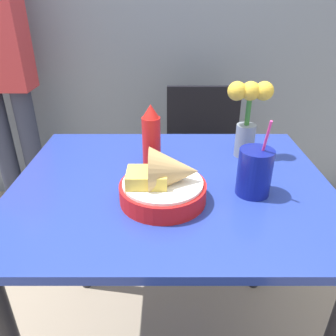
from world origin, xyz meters
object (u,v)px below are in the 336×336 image
at_px(drink_cup, 255,174).
at_px(flower_vase, 249,112).
at_px(ketchup_bottle, 152,136).
at_px(chair_far_window, 204,151).
at_px(food_basket, 166,183).

height_order(drink_cup, flower_vase, flower_vase).
bearing_deg(flower_vase, ketchup_bottle, -169.95).
relative_size(ketchup_bottle, drink_cup, 0.89).
bearing_deg(chair_far_window, ketchup_bottle, -110.25).
xyz_separation_m(food_basket, ketchup_bottle, (-0.05, 0.23, 0.04)).
xyz_separation_m(drink_cup, flower_vase, (0.03, 0.25, 0.09)).
xyz_separation_m(chair_far_window, flower_vase, (0.07, -0.61, 0.42)).
distance_m(chair_far_window, food_basket, 0.97).
height_order(chair_far_window, drink_cup, drink_cup).
bearing_deg(flower_vase, chair_far_window, 96.25).
distance_m(drink_cup, flower_vase, 0.26).
xyz_separation_m(chair_far_window, drink_cup, (0.04, -0.86, 0.33)).
distance_m(chair_far_window, flower_vase, 0.75).
xyz_separation_m(ketchup_bottle, drink_cup, (0.29, -0.19, -0.03)).
height_order(ketchup_bottle, drink_cup, drink_cup).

